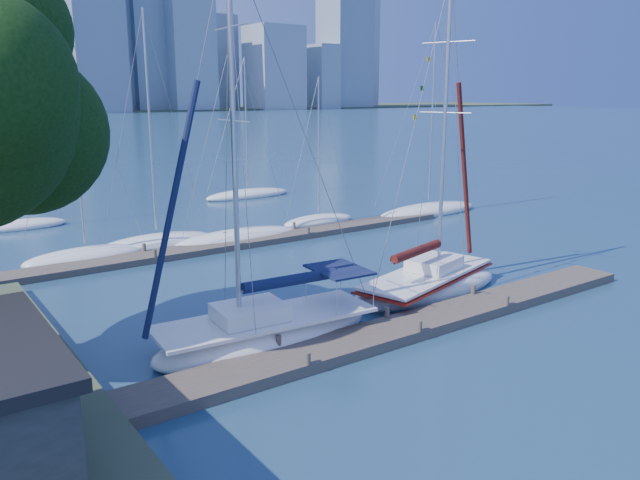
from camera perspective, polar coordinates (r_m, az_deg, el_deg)
ground at (r=24.34m, az=7.53°, el=-8.48°), size 700.00×700.00×0.00m
near_dock at (r=24.26m, az=7.55°, el=-8.04°), size 26.00×2.00×0.40m
far_dock at (r=37.91m, az=-6.78°, el=-0.20°), size 30.00×1.80×0.36m
sailboat_navy at (r=22.91m, az=-5.00°, el=-6.84°), size 8.99×3.57×14.48m
sailboat_maroon at (r=28.85m, az=9.82°, el=-2.66°), size 8.98×4.97×14.57m
bg_boat_0 at (r=36.42m, az=-20.59°, el=-1.39°), size 6.87×3.04×12.87m
bg_boat_1 at (r=38.20m, az=-14.67°, el=-0.27°), size 7.66×4.54×13.90m
bg_boat_2 at (r=38.85m, az=-7.46°, el=0.24°), size 8.62×4.13×12.63m
bg_boat_3 at (r=43.82m, az=-0.13°, el=1.79°), size 5.76×2.34×10.33m
bg_boat_5 at (r=47.95m, az=9.87°, el=2.67°), size 9.80×3.92×14.20m
bg_boat_6 at (r=46.87m, az=-25.49°, el=1.24°), size 5.83×2.81×10.43m
bg_boat_7 at (r=55.36m, az=-6.60°, el=4.16°), size 8.20×2.82×12.26m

